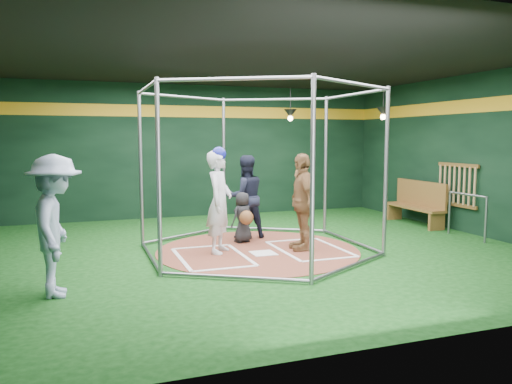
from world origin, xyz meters
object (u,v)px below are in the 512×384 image
object	(u,v)px
visitor_leopard	(302,202)
dugout_bench	(417,202)
batter_figure	(219,201)
umpire	(245,197)

from	to	relation	value
visitor_leopard	dugout_bench	bearing A→B (deg)	120.54
batter_figure	visitor_leopard	xyz separation A→B (m)	(1.53, -0.27, -0.05)
umpire	dugout_bench	size ratio (longest dim) A/B	0.95
umpire	dugout_bench	world-z (taller)	umpire
batter_figure	visitor_leopard	distance (m)	1.55
batter_figure	dugout_bench	distance (m)	5.53
batter_figure	visitor_leopard	size ratio (longest dim) A/B	1.07
batter_figure	umpire	distance (m)	1.42
visitor_leopard	umpire	world-z (taller)	visitor_leopard
batter_figure	umpire	world-z (taller)	batter_figure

